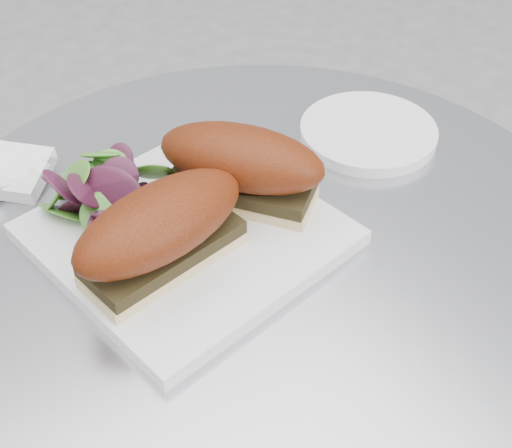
{
  "coord_description": "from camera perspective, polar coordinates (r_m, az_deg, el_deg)",
  "views": [
    {
      "loc": [
        -0.3,
        -0.41,
        1.21
      ],
      "look_at": [
        -0.01,
        -0.01,
        0.77
      ],
      "focal_mm": 50.0,
      "sensor_mm": 36.0,
      "label": 1
    }
  ],
  "objects": [
    {
      "name": "plate",
      "position": [
        0.69,
        -5.55,
        -0.81
      ],
      "size": [
        0.28,
        0.28,
        0.02
      ],
      "primitive_type": "cube",
      "rotation": [
        0.0,
        0.0,
        0.13
      ],
      "color": "white",
      "rests_on": "table"
    },
    {
      "name": "sandwich_right",
      "position": [
        0.69,
        -1.18,
        4.74
      ],
      "size": [
        0.16,
        0.18,
        0.08
      ],
      "rotation": [
        0.0,
        0.0,
        -0.96
      ],
      "color": "beige",
      "rests_on": "plate"
    },
    {
      "name": "salad",
      "position": [
        0.71,
        -12.46,
        2.87
      ],
      "size": [
        0.12,
        0.12,
        0.05
      ],
      "primitive_type": null,
      "color": "#569C33",
      "rests_on": "plate"
    },
    {
      "name": "saucer",
      "position": [
        0.84,
        8.98,
        7.27
      ],
      "size": [
        0.16,
        0.16,
        0.01
      ],
      "primitive_type": "cylinder",
      "color": "white",
      "rests_on": "table"
    },
    {
      "name": "table",
      "position": [
        0.88,
        0.41,
        -13.2
      ],
      "size": [
        0.7,
        0.7,
        0.73
      ],
      "color": "silver",
      "rests_on": "ground"
    },
    {
      "name": "sandwich_left",
      "position": [
        0.63,
        -7.63,
        -0.44
      ],
      "size": [
        0.18,
        0.1,
        0.08
      ],
      "rotation": [
        0.0,
        0.0,
        0.13
      ],
      "color": "beige",
      "rests_on": "plate"
    }
  ]
}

